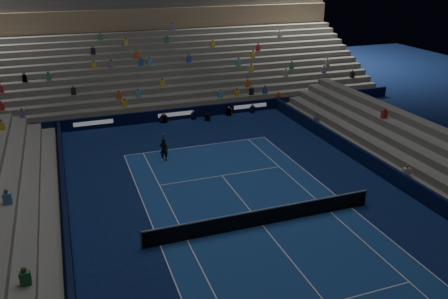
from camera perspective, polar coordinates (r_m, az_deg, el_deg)
name	(u,v)px	position (r m, az deg, el deg)	size (l,w,h in m)	color
ground	(262,225)	(24.65, 4.78, -9.34)	(90.00, 90.00, 0.00)	#0C1B4A
court_surface	(262,225)	(24.65, 4.78, -9.33)	(10.97, 23.77, 0.01)	navy
sponsor_barrier_far	(176,114)	(40.48, -6.00, 4.39)	(44.00, 0.25, 1.00)	black
sponsor_barrier_east	(413,188)	(29.37, 22.40, -4.47)	(0.25, 37.00, 1.00)	black
sponsor_barrier_west	(69,254)	(22.70, -18.68, -12.18)	(0.25, 37.00, 1.00)	black
grandstand_main	(152,61)	(48.67, -8.90, 10.81)	(44.00, 15.20, 11.20)	#62625D
tennis_net	(263,217)	(24.39, 4.82, -8.34)	(12.90, 0.10, 1.10)	#B2B2B7
tennis_player	(164,149)	(32.11, -7.47, 0.00)	(0.58, 0.38, 1.60)	black
broadcast_camera	(207,117)	(40.18, -2.07, 4.07)	(0.61, 0.97, 0.60)	black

